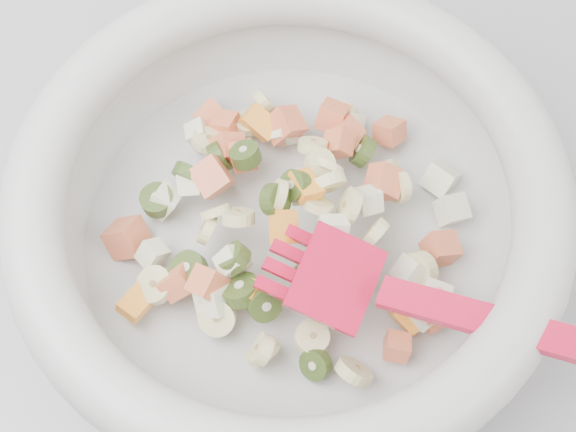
% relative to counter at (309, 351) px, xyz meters
% --- Properties ---
extents(counter, '(2.00, 0.60, 0.90)m').
position_rel_counter_xyz_m(counter, '(0.00, 0.00, 0.00)').
color(counter, gray).
rests_on(counter, ground).
extents(mixing_bowl, '(0.47, 0.39, 0.12)m').
position_rel_counter_xyz_m(mixing_bowl, '(-0.00, -0.06, 0.51)').
color(mixing_bowl, beige).
rests_on(mixing_bowl, counter).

